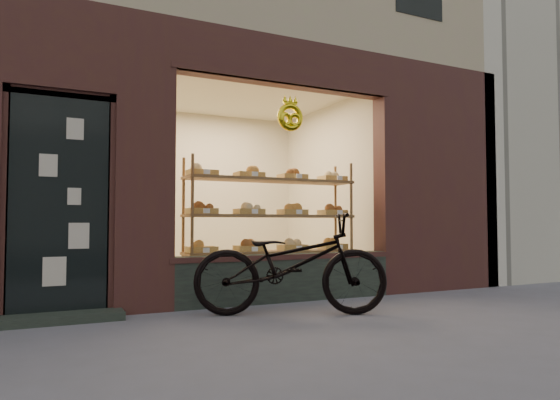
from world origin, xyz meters
TOP-DOWN VIEW (x-y plane):
  - ground at (0.00, 0.00)m, footprint 90.00×90.00m
  - neighbor_right at (9.60, 5.50)m, footprint 12.00×7.00m
  - display_shelf at (0.45, 2.55)m, footprint 2.20×0.45m
  - bicycle at (0.10, 1.31)m, footprint 2.03×1.37m

SIDE VIEW (x-z plane):
  - ground at x=0.00m, z-range 0.00..0.00m
  - bicycle at x=0.10m, z-range 0.00..1.01m
  - display_shelf at x=0.45m, z-range 0.01..1.71m
  - neighbor_right at x=9.60m, z-range 0.00..9.00m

